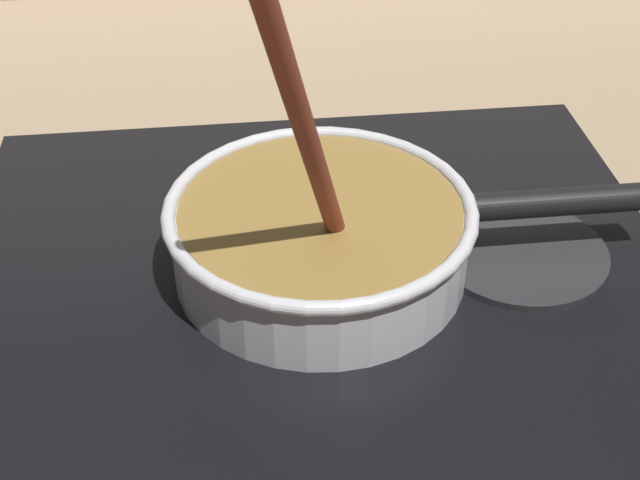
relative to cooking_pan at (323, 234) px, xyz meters
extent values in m
cube|color=#9E8466|center=(-0.13, -0.16, -0.07)|extent=(2.40, 1.60, 0.04)
cube|color=black|center=(0.00, 0.00, -0.04)|extent=(0.56, 0.48, 0.01)
torus|color=#592D0C|center=(0.00, 0.00, -0.03)|extent=(0.16, 0.16, 0.01)
cylinder|color=#262628|center=(0.16, 0.00, -0.03)|extent=(0.14, 0.14, 0.01)
cylinder|color=silver|center=(0.00, 0.00, -0.01)|extent=(0.22, 0.22, 0.06)
cylinder|color=olive|center=(0.00, 0.00, 0.00)|extent=(0.21, 0.21, 0.05)
torus|color=silver|center=(0.00, 0.00, 0.02)|extent=(0.24, 0.24, 0.01)
cylinder|color=black|center=(0.19, 0.00, 0.01)|extent=(0.15, 0.02, 0.02)
cylinder|color=#E5CC7A|center=(0.05, 0.03, 0.01)|extent=(0.03, 0.03, 0.01)
cylinder|color=#E5CC7A|center=(-0.01, 0.03, 0.01)|extent=(0.03, 0.03, 0.01)
cylinder|color=#E5CC7A|center=(0.02, 0.05, 0.01)|extent=(0.03, 0.03, 0.01)
cylinder|color=#E5CC7A|center=(0.01, -0.04, 0.01)|extent=(0.03, 0.03, 0.01)
cylinder|color=#EDD88C|center=(0.03, 0.01, 0.01)|extent=(0.03, 0.03, 0.01)
cylinder|color=#E5CC7A|center=(-0.07, -0.05, 0.01)|extent=(0.03, 0.03, 0.01)
cylinder|color=beige|center=(0.04, -0.04, 0.01)|extent=(0.03, 0.03, 0.01)
cylinder|color=#E5CC7A|center=(-0.03, 0.00, 0.01)|extent=(0.03, 0.03, 0.01)
cylinder|color=maroon|center=(-0.02, -0.08, 0.13)|extent=(0.08, 0.14, 0.26)
cube|color=brown|center=(0.01, -0.02, 0.01)|extent=(0.04, 0.05, 0.01)
camera|label=1|loc=(-0.07, -0.54, 0.40)|focal=50.20mm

